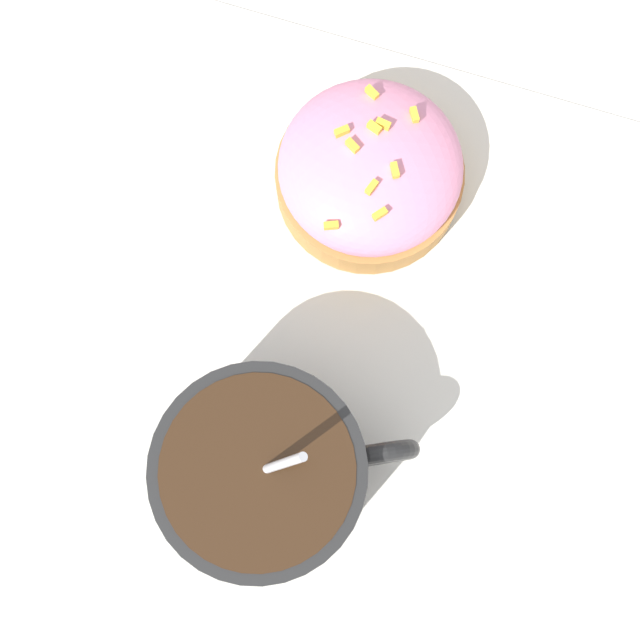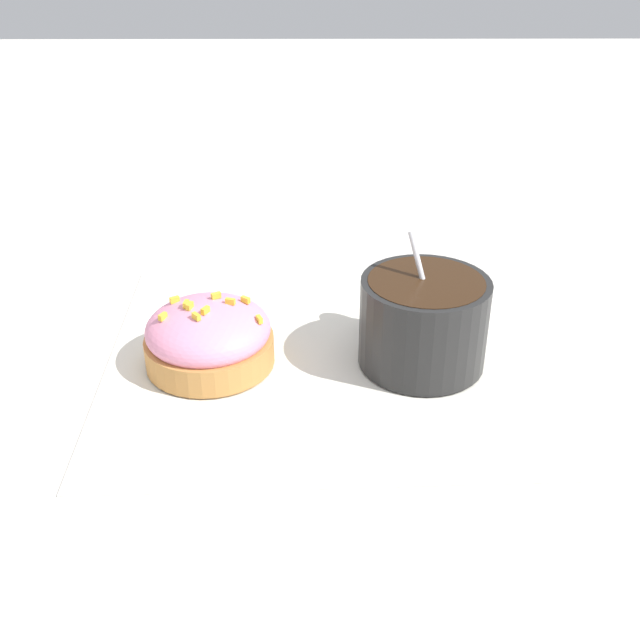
{
  "view_description": "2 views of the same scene",
  "coord_description": "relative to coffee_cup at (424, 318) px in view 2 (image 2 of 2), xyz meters",
  "views": [
    {
      "loc": [
        -0.08,
        -0.01,
        0.45
      ],
      "look_at": [
        -0.0,
        0.01,
        0.04
      ],
      "focal_mm": 50.0,
      "sensor_mm": 36.0,
      "label": 1
    },
    {
      "loc": [
        0.0,
        0.49,
        0.31
      ],
      "look_at": [
        -0.0,
        0.01,
        0.04
      ],
      "focal_mm": 42.0,
      "sensor_mm": 36.0,
      "label": 2
    }
  ],
  "objects": [
    {
      "name": "ground_plane",
      "position": [
        0.08,
        -0.01,
        -0.04
      ],
      "size": [
        3.0,
        3.0,
        0.0
      ],
      "primitive_type": "plane",
      "color": "silver"
    },
    {
      "name": "coffee_cup",
      "position": [
        0.0,
        0.0,
        0.0
      ],
      "size": [
        0.09,
        0.11,
        0.1
      ],
      "color": "black",
      "rests_on": "paper_napkin"
    },
    {
      "name": "paper_napkin",
      "position": [
        0.08,
        -0.01,
        -0.04
      ],
      "size": [
        0.32,
        0.31,
        0.0
      ],
      "color": "white",
      "rests_on": "ground_plane"
    },
    {
      "name": "frosted_pastry",
      "position": [
        0.16,
        0.0,
        -0.01
      ],
      "size": [
        0.1,
        0.1,
        0.05
      ],
      "color": "#C18442",
      "rests_on": "paper_napkin"
    }
  ]
}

